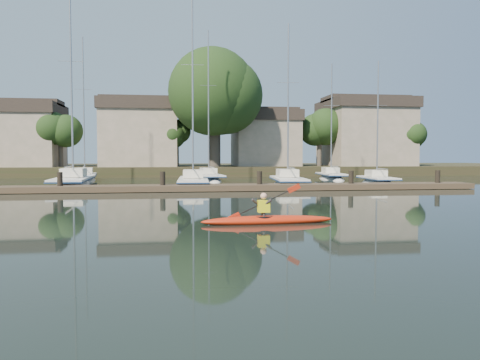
{
  "coord_description": "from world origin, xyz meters",
  "views": [
    {
      "loc": [
        -2.27,
        -14.8,
        2.18
      ],
      "look_at": [
        0.32,
        3.65,
        1.2
      ],
      "focal_mm": 35.0,
      "sensor_mm": 36.0,
      "label": 1
    }
  ],
  "objects": [
    {
      "name": "shore",
      "position": [
        1.61,
        40.29,
        3.23
      ],
      "size": [
        90.0,
        25.25,
        12.75
      ],
      "color": "#252E17",
      "rests_on": "ground"
    },
    {
      "name": "sailboat_4",
      "position": [
        13.15,
        19.16,
        -0.17
      ],
      "size": [
        2.41,
        6.33,
        10.51
      ],
      "rotation": [
        0.0,
        0.0,
        -0.09
      ],
      "color": "white",
      "rests_on": "ground"
    },
    {
      "name": "sailboat_3",
      "position": [
        5.78,
        17.8,
        -0.19
      ],
      "size": [
        2.87,
        8.12,
        12.82
      ],
      "rotation": [
        0.0,
        0.0,
        -0.1
      ],
      "color": "white",
      "rests_on": "ground"
    },
    {
      "name": "sailboat_7",
      "position": [
        11.98,
        26.43,
        -0.17
      ],
      "size": [
        2.68,
        7.43,
        11.72
      ],
      "rotation": [
        0.0,
        0.0,
        -0.11
      ],
      "color": "white",
      "rests_on": "ground"
    },
    {
      "name": "sailboat_5",
      "position": [
        -10.06,
        27.48,
        -0.17
      ],
      "size": [
        3.05,
        8.43,
        13.65
      ],
      "rotation": [
        0.0,
        0.0,
        0.14
      ],
      "color": "white",
      "rests_on": "ground"
    },
    {
      "name": "sailboat_6",
      "position": [
        0.74,
        26.37,
        -0.17
      ],
      "size": [
        2.45,
        9.09,
        14.28
      ],
      "rotation": [
        0.0,
        0.0,
        0.06
      ],
      "color": "white",
      "rests_on": "ground"
    },
    {
      "name": "sailboat_1",
      "position": [
        -9.28,
        18.8,
        -0.2
      ],
      "size": [
        2.81,
        9.28,
        14.97
      ],
      "rotation": [
        0.0,
        0.0,
        0.06
      ],
      "color": "white",
      "rests_on": "ground"
    },
    {
      "name": "kayak",
      "position": [
        0.66,
        -0.2,
        0.17
      ],
      "size": [
        4.34,
        0.83,
        1.38
      ],
      "rotation": [
        0.0,
        0.0,
        0.04
      ],
      "color": "red",
      "rests_on": "ground"
    },
    {
      "name": "ground",
      "position": [
        0.0,
        0.0,
        0.0
      ],
      "size": [
        160.0,
        160.0,
        0.0
      ],
      "primitive_type": "plane",
      "color": "black",
      "rests_on": "ground"
    },
    {
      "name": "dock",
      "position": [
        0.0,
        14.0,
        0.2
      ],
      "size": [
        34.0,
        2.0,
        1.8
      ],
      "color": "#4E3E2C",
      "rests_on": "ground"
    },
    {
      "name": "sailboat_2",
      "position": [
        -1.0,
        17.84,
        -0.18
      ],
      "size": [
        2.44,
        8.88,
        14.57
      ],
      "rotation": [
        0.0,
        0.0,
        -0.04
      ],
      "color": "white",
      "rests_on": "ground"
    }
  ]
}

